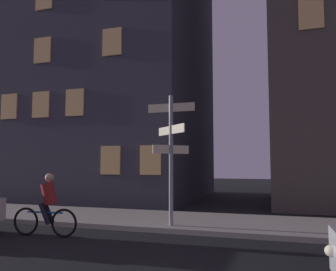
{
  "coord_description": "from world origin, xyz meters",
  "views": [
    {
      "loc": [
        2.31,
        -2.9,
        1.86
      ],
      "look_at": [
        -0.62,
        6.19,
        2.64
      ],
      "focal_mm": 36.76,
      "sensor_mm": 36.0,
      "label": 1
    }
  ],
  "objects": [
    {
      "name": "signpost",
      "position": [
        -0.6,
        6.39,
        2.3
      ],
      "size": [
        1.39,
        1.11,
        3.67
      ],
      "color": "gray",
      "rests_on": "sidewalk_kerb"
    },
    {
      "name": "cyclist",
      "position": [
        -3.4,
        4.65,
        0.75
      ],
      "size": [
        1.82,
        0.35,
        1.61
      ],
      "color": "black",
      "rests_on": "ground_plane"
    },
    {
      "name": "building_left_block",
      "position": [
        -6.24,
        14.8,
        9.17
      ],
      "size": [
        8.99,
        9.31,
        18.34
      ],
      "color": "#383842",
      "rests_on": "ground_plane"
    },
    {
      "name": "sidewalk_kerb",
      "position": [
        0.0,
        7.56,
        0.07
      ],
      "size": [
        40.0,
        3.26,
        0.14
      ],
      "primitive_type": "cube",
      "color": "gray",
      "rests_on": "ground_plane"
    }
  ]
}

